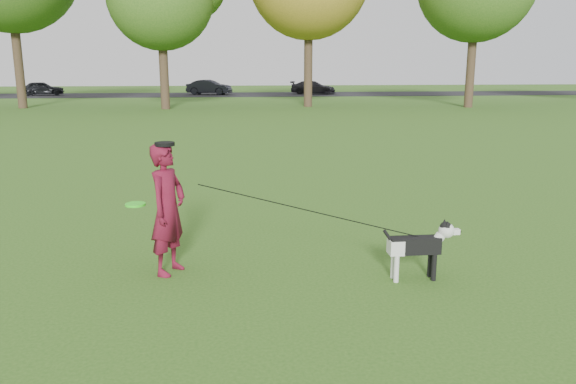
{
  "coord_description": "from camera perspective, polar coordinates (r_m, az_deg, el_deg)",
  "views": [
    {
      "loc": [
        -0.59,
        -5.96,
        2.39
      ],
      "look_at": [
        0.07,
        0.33,
        0.95
      ],
      "focal_mm": 35.0,
      "sensor_mm": 36.0,
      "label": 1
    }
  ],
  "objects": [
    {
      "name": "ground",
      "position": [
        6.45,
        -0.35,
        -8.93
      ],
      "size": [
        120.0,
        120.0,
        0.0
      ],
      "primitive_type": "plane",
      "color": "#285116",
      "rests_on": "ground"
    },
    {
      "name": "road",
      "position": [
        46.03,
        -5.37,
        9.83
      ],
      "size": [
        120.0,
        7.0,
        0.02
      ],
      "primitive_type": "cube",
      "color": "black",
      "rests_on": "ground"
    },
    {
      "name": "man",
      "position": [
        6.6,
        -12.11,
        -1.72
      ],
      "size": [
        0.58,
        0.66,
        1.53
      ],
      "primitive_type": "imported",
      "rotation": [
        0.0,
        0.0,
        1.11
      ],
      "color": "#5A0C22",
      "rests_on": "ground"
    },
    {
      "name": "dog",
      "position": [
        6.51,
        13.32,
        -5.13
      ],
      "size": [
        0.91,
        0.18,
        0.69
      ],
      "color": "black",
      "rests_on": "ground"
    },
    {
      "name": "car_left",
      "position": [
        48.19,
        -23.72,
        9.61
      ],
      "size": [
        3.43,
        2.08,
        1.09
      ],
      "primitive_type": "imported",
      "rotation": [
        0.0,
        0.0,
        1.84
      ],
      "color": "black",
      "rests_on": "road"
    },
    {
      "name": "car_mid",
      "position": [
        46.02,
        -8.01,
        10.5
      ],
      "size": [
        3.73,
        2.21,
        1.16
      ],
      "primitive_type": "imported",
      "rotation": [
        0.0,
        0.0,
        1.27
      ],
      "color": "black",
      "rests_on": "road"
    },
    {
      "name": "car_right",
      "position": [
        46.51,
        2.56,
        10.56
      ],
      "size": [
        3.89,
        2.3,
        1.06
      ],
      "primitive_type": "imported",
      "rotation": [
        0.0,
        0.0,
        1.33
      ],
      "color": "black",
      "rests_on": "road"
    },
    {
      "name": "man_held_items",
      "position": [
        6.35,
        2.64,
        -2.02
      ],
      "size": [
        3.44,
        0.63,
        1.08
      ],
      "color": "#31EF1E",
      "rests_on": "ground"
    }
  ]
}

